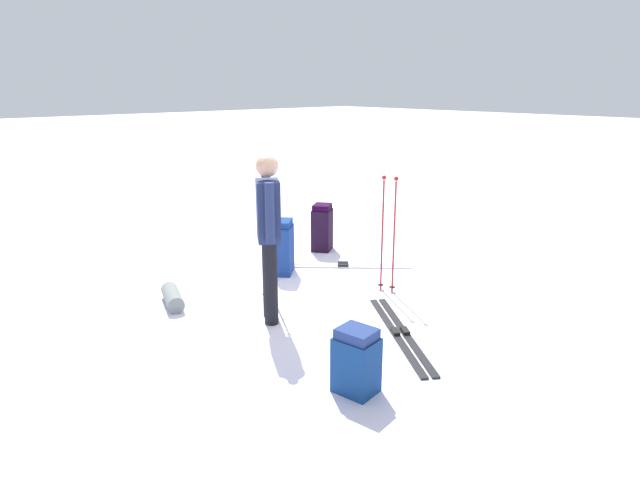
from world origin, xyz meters
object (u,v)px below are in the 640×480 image
object	(u,v)px
backpack_bright	(356,361)
backpack_small_spare	(322,228)
ski_poles_planted_far	(388,229)
ski_pair_near	(343,266)
skier_standing	(269,230)
backpack_large_dark	(284,247)
ski_poles_planted_near	(268,241)
sleeping_mat_rolled	(173,297)
ski_pair_far	(400,333)

from	to	relation	value
backpack_bright	backpack_small_spare	xyz separation A→B (m)	(3.02, -2.41, 0.07)
ski_poles_planted_far	ski_pair_near	bearing A→B (deg)	-14.42
skier_standing	ski_poles_planted_far	size ratio (longest dim) A/B	1.25
backpack_large_dark	skier_standing	bearing A→B (deg)	135.87
ski_poles_planted_near	skier_standing	bearing A→B (deg)	143.93
skier_standing	sleeping_mat_rolled	world-z (taller)	skier_standing
sleeping_mat_rolled	ski_pair_near	bearing A→B (deg)	-97.88
backpack_small_spare	skier_standing	bearing A→B (deg)	125.37
ski_pair_near	backpack_bright	xyz separation A→B (m)	(-2.26, 2.10, 0.25)
backpack_small_spare	sleeping_mat_rolled	distance (m)	2.67
ski_pair_near	ski_pair_far	world-z (taller)	same
backpack_bright	ski_poles_planted_far	distance (m)	2.30
ski_pair_far	backpack_bright	distance (m)	1.17
ski_poles_planted_near	sleeping_mat_rolled	bearing A→B (deg)	54.80
ski_poles_planted_far	sleeping_mat_rolled	bearing A→B (deg)	57.79
ski_pair_far	backpack_large_dark	distance (m)	2.21
skier_standing	sleeping_mat_rolled	size ratio (longest dim) A/B	3.09
ski_pair_far	ski_poles_planted_near	distance (m)	1.74
backpack_large_dark	sleeping_mat_rolled	size ratio (longest dim) A/B	1.27
skier_standing	backpack_small_spare	xyz separation A→B (m)	(1.46, -2.06, -0.62)
ski_pair_near	backpack_small_spare	xyz separation A→B (m)	(0.75, -0.31, 0.32)
skier_standing	ski_poles_planted_far	world-z (taller)	skier_standing
backpack_bright	ski_pair_near	bearing A→B (deg)	-42.78
skier_standing	ski_pair_far	world-z (taller)	skier_standing
backpack_large_dark	backpack_small_spare	size ratio (longest dim) A/B	1.02
skier_standing	ski_poles_planted_far	distance (m)	1.53
sleeping_mat_rolled	ski_pair_far	bearing A→B (deg)	-149.44
ski_pair_far	backpack_large_dark	bearing A→B (deg)	-7.80
ski_pair_far	ski_poles_planted_near	size ratio (longest dim) A/B	1.22
backpack_bright	sleeping_mat_rolled	bearing A→B (deg)	4.82
sleeping_mat_rolled	backpack_large_dark	bearing A→B (deg)	-89.75
ski_poles_planted_near	ski_pair_near	bearing A→B (deg)	-78.53
ski_pair_far	ski_poles_planted_near	xyz separation A→B (m)	(1.55, 0.41, 0.69)
ski_pair_near	ski_poles_planted_far	distance (m)	1.25
ski_pair_far	ski_pair_near	bearing A→B (deg)	-29.43
ski_pair_near	backpack_large_dark	world-z (taller)	backpack_large_dark
ski_pair_far	sleeping_mat_rolled	distance (m)	2.51
backpack_large_dark	ski_poles_planted_near	bearing A→B (deg)	131.43
backpack_large_dark	backpack_small_spare	world-z (taller)	backpack_large_dark
skier_standing	ski_pair_near	xyz separation A→B (m)	(0.71, -1.75, -0.94)
sleeping_mat_rolled	skier_standing	bearing A→B (deg)	-151.29
skier_standing	backpack_large_dark	world-z (taller)	skier_standing
backpack_bright	backpack_small_spare	bearing A→B (deg)	-38.58
skier_standing	backpack_bright	bearing A→B (deg)	167.42
backpack_large_dark	backpack_bright	distance (m)	2.93
skier_standing	backpack_large_dark	distance (m)	1.57
ski_pair_near	backpack_small_spare	size ratio (longest dim) A/B	2.08
skier_standing	ski_poles_planted_far	xyz separation A→B (m)	(-0.27, -1.50, -0.20)
backpack_bright	ski_poles_planted_near	xyz separation A→B (m)	(1.97, -0.65, 0.44)
backpack_large_dark	backpack_small_spare	bearing A→B (deg)	-68.06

